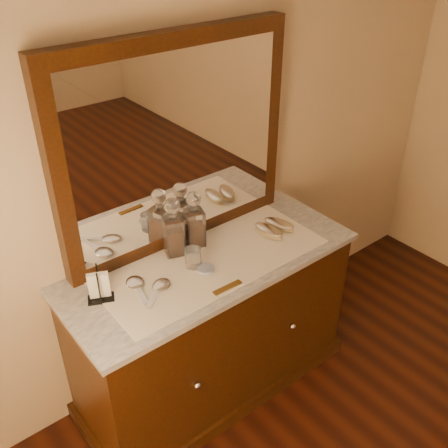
{
  "coord_description": "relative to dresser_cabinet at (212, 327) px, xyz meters",
  "views": [
    {
      "loc": [
        -1.16,
        0.4,
        2.3
      ],
      "look_at": [
        0.0,
        1.85,
        1.1
      ],
      "focal_mm": 40.92,
      "sensor_mm": 36.0,
      "label": 1
    }
  ],
  "objects": [
    {
      "name": "decanter_left",
      "position": [
        -0.1,
        0.15,
        0.56
      ],
      "size": [
        0.12,
        0.12,
        0.3
      ],
      "color": "#934115",
      "rests_on": "lace_runner"
    },
    {
      "name": "napkin_rack",
      "position": [
        -0.54,
        0.07,
        0.51
      ],
      "size": [
        0.13,
        0.11,
        0.17
      ],
      "color": "black",
      "rests_on": "marble_top"
    },
    {
      "name": "pin_dish",
      "position": [
        -0.07,
        -0.05,
        0.45
      ],
      "size": [
        0.08,
        0.08,
        0.01
      ],
      "primitive_type": "cylinder",
      "rotation": [
        0.0,
        0.0,
        0.02
      ],
      "color": "silver",
      "rests_on": "lace_runner"
    },
    {
      "name": "mirror_glass",
      "position": [
        0.0,
        0.21,
        0.94
      ],
      "size": [
        1.06,
        0.01,
        0.86
      ],
      "primitive_type": "cube",
      "color": "white",
      "rests_on": "marble_top"
    },
    {
      "name": "brush_near",
      "position": [
        0.35,
        -0.02,
        0.47
      ],
      "size": [
        0.09,
        0.18,
        0.05
      ],
      "color": "tan",
      "rests_on": "lace_runner"
    },
    {
      "name": "knob_left",
      "position": [
        -0.3,
        -0.28,
        0.04
      ],
      "size": [
        0.04,
        0.04,
        0.04
      ],
      "primitive_type": "sphere",
      "color": "silver",
      "rests_on": "dresser_cabinet"
    },
    {
      "name": "decanter_right",
      "position": [
        0.02,
        0.15,
        0.56
      ],
      "size": [
        0.11,
        0.11,
        0.29
      ],
      "color": "#934115",
      "rests_on": "lace_runner"
    },
    {
      "name": "knob_right",
      "position": [
        0.3,
        -0.28,
        0.04
      ],
      "size": [
        0.04,
        0.04,
        0.04
      ],
      "primitive_type": "sphere",
      "color": "silver",
      "rests_on": "dresser_cabinet"
    },
    {
      "name": "brush_far",
      "position": [
        0.43,
        -0.01,
        0.47
      ],
      "size": [
        0.12,
        0.18,
        0.05
      ],
      "color": "tan",
      "rests_on": "lace_runner"
    },
    {
      "name": "hand_mirror_inner",
      "position": [
        -0.31,
        -0.04,
        0.45
      ],
      "size": [
        0.19,
        0.16,
        0.02
      ],
      "color": "silver",
      "rests_on": "lace_runner"
    },
    {
      "name": "marble_top",
      "position": [
        0.0,
        0.0,
        0.42
      ],
      "size": [
        1.44,
        0.59,
        0.03
      ],
      "primitive_type": "cube",
      "color": "silver",
      "rests_on": "dresser_cabinet"
    },
    {
      "name": "comb",
      "position": [
        -0.07,
        -0.22,
        0.45
      ],
      "size": [
        0.14,
        0.03,
        0.01
      ],
      "primitive_type": "cube",
      "rotation": [
        0.0,
        0.0,
        -0.03
      ],
      "color": "brown",
      "rests_on": "lace_runner"
    },
    {
      "name": "mirror_frame",
      "position": [
        0.0,
        0.25,
        0.94
      ],
      "size": [
        1.2,
        0.08,
        1.0
      ],
      "primitive_type": "cube",
      "color": "black",
      "rests_on": "marble_top"
    },
    {
      "name": "tumblers",
      "position": [
        -0.09,
        0.01,
        0.49
      ],
      "size": [
        0.08,
        0.08,
        0.09
      ],
      "color": "white",
      "rests_on": "lace_runner"
    },
    {
      "name": "dresser_cabinet",
      "position": [
        0.0,
        0.0,
        0.0
      ],
      "size": [
        1.4,
        0.55,
        0.82
      ],
      "primitive_type": "cube",
      "color": "black",
      "rests_on": "floor"
    },
    {
      "name": "hand_mirror_outer",
      "position": [
        -0.38,
        0.04,
        0.45
      ],
      "size": [
        0.1,
        0.21,
        0.02
      ],
      "color": "silver",
      "rests_on": "lace_runner"
    },
    {
      "name": "dresser_plinth",
      "position": [
        0.0,
        0.0,
        -0.37
      ],
      "size": [
        1.46,
        0.59,
        0.08
      ],
      "primitive_type": "cube",
      "color": "black",
      "rests_on": "floor"
    },
    {
      "name": "lace_runner",
      "position": [
        0.0,
        -0.02,
        0.44
      ],
      "size": [
        1.1,
        0.45,
        0.0
      ],
      "primitive_type": "cube",
      "color": "white",
      "rests_on": "marble_top"
    }
  ]
}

